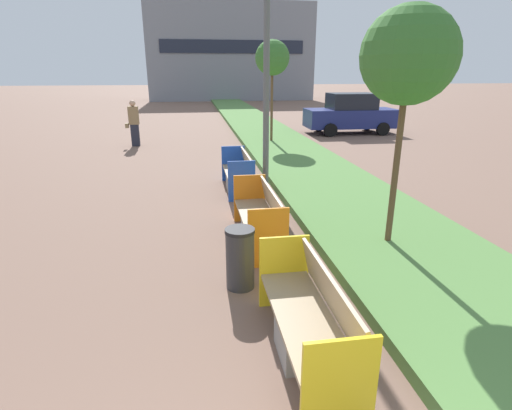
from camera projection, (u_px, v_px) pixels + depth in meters
name	position (u px, v px, depth m)	size (l,w,h in m)	color
planter_grass_strip	(298.00, 160.00, 12.94)	(2.80, 120.00, 0.18)	#568442
building_backdrop	(230.00, 53.00, 40.43)	(16.28, 5.24, 9.14)	gray
bench_yellow_frame	(308.00, 325.00, 4.09)	(0.65, 2.01, 0.94)	gray
bench_orange_frame	(260.00, 221.00, 6.93)	(0.65, 2.04, 0.94)	gray
bench_blue_frame	(239.00, 176.00, 9.94)	(0.65, 1.91, 0.94)	gray
litter_bin	(240.00, 258.00, 5.41)	(0.40, 0.40, 0.86)	#2D2D30
sapling_tree_near	(409.00, 57.00, 5.71)	(1.40, 1.40, 3.75)	brown
sapling_tree_far	(272.00, 58.00, 15.11)	(1.31, 1.31, 3.98)	brown
pedestrian_walking	(134.00, 123.00, 15.64)	(0.53, 0.24, 1.77)	#232633
parked_car_distant	(351.00, 114.00, 18.87)	(4.24, 2.00, 1.86)	navy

